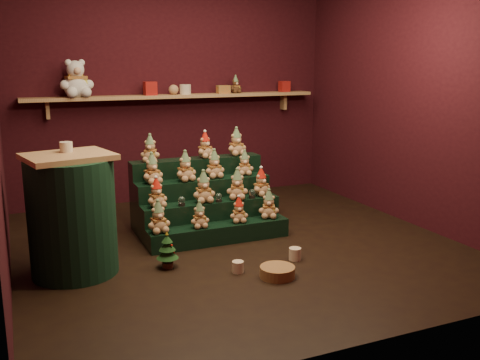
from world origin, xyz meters
name	(u,v)px	position (x,y,z in m)	size (l,w,h in m)	color
ground	(238,245)	(0.00, 0.00, 0.00)	(4.00, 4.00, 0.00)	black
back_wall	(173,87)	(0.00, 2.05, 1.40)	(4.00, 0.10, 2.80)	black
front_wall	(382,120)	(0.00, -2.05, 1.40)	(4.00, 0.10, 2.80)	black
right_wall	(417,92)	(2.05, 0.00, 1.40)	(0.10, 4.00, 2.80)	black
back_shelf	(177,97)	(0.00, 1.87, 1.29)	(3.60, 0.26, 0.24)	tan
riser_tier_front	(219,233)	(-0.13, 0.14, 0.09)	(1.40, 0.22, 0.18)	black
riser_tier_midfront	(211,218)	(-0.13, 0.36, 0.18)	(1.40, 0.22, 0.36)	black
riser_tier_midback	(204,204)	(-0.13, 0.58, 0.27)	(1.40, 0.22, 0.54)	black
riser_tier_back	(197,191)	(-0.13, 0.80, 0.36)	(1.40, 0.22, 0.72)	black
teddy_0	(158,217)	(-0.73, 0.14, 0.33)	(0.21, 0.19, 0.30)	tan
teddy_1	(199,215)	(-0.34, 0.12, 0.31)	(0.18, 0.16, 0.25)	tan
teddy_2	(239,210)	(0.07, 0.14, 0.30)	(0.18, 0.16, 0.25)	tan
teddy_3	(269,204)	(0.41, 0.16, 0.32)	(0.20, 0.18, 0.29)	tan
teddy_4	(156,193)	(-0.68, 0.35, 0.50)	(0.20, 0.18, 0.28)	tan
teddy_5	(204,187)	(-0.21, 0.35, 0.52)	(0.22, 0.20, 0.31)	tan
teddy_6	(237,184)	(0.14, 0.34, 0.51)	(0.22, 0.19, 0.30)	tan
teddy_7	(261,182)	(0.42, 0.37, 0.50)	(0.20, 0.18, 0.28)	tan
teddy_8	(152,169)	(-0.66, 0.59, 0.69)	(0.21, 0.19, 0.30)	tan
teddy_9	(185,166)	(-0.33, 0.57, 0.69)	(0.21, 0.19, 0.30)	tan
teddy_10	(214,164)	(-0.01, 0.59, 0.68)	(0.21, 0.19, 0.29)	tan
teddy_11	(245,163)	(0.34, 0.60, 0.67)	(0.18, 0.17, 0.26)	tan
teddy_12	(150,148)	(-0.62, 0.79, 0.86)	(0.20, 0.18, 0.27)	tan
teddy_13	(205,145)	(-0.04, 0.78, 0.85)	(0.19, 0.17, 0.27)	tan
teddy_14	(236,142)	(0.33, 0.79, 0.87)	(0.21, 0.19, 0.29)	tan
snow_globe_a	(182,201)	(-0.45, 0.30, 0.41)	(0.07, 0.07, 0.09)	black
snow_globe_b	(219,197)	(-0.07, 0.30, 0.40)	(0.07, 0.07, 0.09)	black
snow_globe_c	(252,194)	(0.29, 0.30, 0.41)	(0.07, 0.07, 0.09)	black
side_table	(72,215)	(-1.50, -0.09, 0.49)	(0.76, 0.70, 1.00)	tan
table_ornament	(66,147)	(-1.50, 0.01, 1.04)	(0.10, 0.10, 0.08)	beige
mini_christmas_tree	(167,250)	(-0.77, -0.29, 0.16)	(0.19, 0.19, 0.32)	#412517
mug_left	(238,267)	(-0.27, -0.63, 0.05)	(0.10, 0.10, 0.10)	beige
mug_right	(295,254)	(0.31, -0.56, 0.05)	(0.11, 0.11, 0.11)	beige
wicker_basket	(277,272)	(-0.01, -0.85, 0.04)	(0.29, 0.29, 0.09)	olive
white_bear	(76,73)	(-1.18, 1.84, 1.58)	(0.37, 0.34, 0.52)	white
brown_bear	(236,85)	(0.76, 1.84, 1.43)	(0.15, 0.14, 0.22)	#462717
gift_tin_red_a	(150,88)	(-0.34, 1.85, 1.40)	(0.14, 0.14, 0.16)	#B4201B
gift_tin_cream	(185,89)	(0.10, 1.85, 1.38)	(0.14, 0.14, 0.12)	beige
gift_tin_red_b	(284,86)	(1.46, 1.85, 1.39)	(0.12, 0.12, 0.14)	#B4201B
shelf_plush_ball	(174,90)	(-0.05, 1.85, 1.38)	(0.12, 0.12, 0.12)	tan
scarf_gift_box	(223,89)	(0.60, 1.85, 1.37)	(0.16, 0.10, 0.10)	#D0511D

